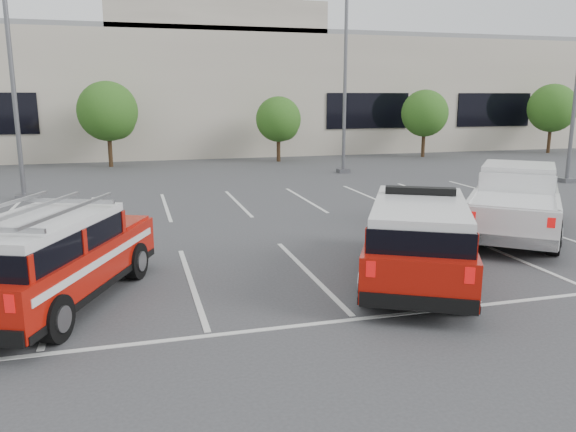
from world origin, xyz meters
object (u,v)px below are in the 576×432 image
tree_mid_right (280,121)px  light_pole_mid (345,72)px  convention_building (183,86)px  ladder_suv (51,265)px  light_pole_left (11,64)px  tree_mid_left (109,113)px  white_pickup (515,207)px  tree_right (426,115)px  tree_far_right (553,110)px  fire_chief_suv (418,244)px

tree_mid_right → light_pole_mid: size_ratio=0.39×
convention_building → ladder_suv: bearing=-99.8°
convention_building → light_pole_left: size_ratio=5.86×
convention_building → tree_mid_right: 11.20m
tree_mid_left → light_pole_left: size_ratio=0.47×
white_pickup → convention_building: bearing=142.4°
tree_right → white_pickup: tree_right is taller
tree_mid_left → tree_far_right: (30.00, 0.00, 0.00)m
light_pole_left → ladder_suv: 13.57m
convention_building → fire_chief_suv: size_ratio=9.93×
convention_building → tree_mid_left: convention_building is taller
tree_mid_left → fire_chief_suv: (7.08, -23.13, -2.22)m
tree_mid_left → fire_chief_suv: bearing=-73.0°
fire_chief_suv → ladder_suv: (-7.60, 0.50, -0.00)m
convention_building → ladder_suv: (-5.61, -32.45, -3.90)m
tree_mid_right → ladder_suv: (-10.52, -22.63, -1.68)m
tree_far_right → tree_mid_left: bearing=180.0°
tree_right → convention_building: bearing=146.6°
convention_building → tree_right: bearing=-33.4°
tree_right → ladder_suv: size_ratio=0.79×
convention_building → tree_mid_right: (4.91, -9.82, -2.22)m
white_pickup → ladder_suv: ladder_suv is taller
tree_mid_left → convention_building: bearing=62.6°
tree_mid_right → white_pickup: bearing=-84.3°
tree_mid_left → white_pickup: 23.38m
light_pole_left → ladder_suv: light_pole_left is taller
tree_mid_left → fire_chief_suv: size_ratio=0.80×
tree_far_right → light_pole_mid: (-18.09, -6.05, 2.14)m
fire_chief_suv → tree_far_right: bearing=73.3°
light_pole_mid → white_pickup: 14.57m
convention_building → tree_far_right: size_ratio=12.38×
convention_building → tree_far_right: bearing=-21.5°
tree_far_right → ladder_suv: size_ratio=0.86×
tree_mid_left → tree_right: size_ratio=1.10×
convention_building → tree_far_right: (24.91, -9.82, -1.68)m
tree_mid_left → tree_far_right: 30.00m
tree_mid_left → tree_mid_right: size_ratio=1.21×
light_pole_left → ladder_suv: size_ratio=1.83×
ladder_suv → tree_mid_right: bearing=88.4°
tree_right → light_pole_mid: light_pole_mid is taller
convention_building → ladder_suv: size_ratio=10.71×
convention_building → tree_mid_right: size_ratio=15.04×
fire_chief_suv → ladder_suv: ladder_suv is taller
tree_mid_left → tree_far_right: size_ratio=1.00×
light_pole_mid → tree_mid_left: bearing=153.1°
ladder_suv → tree_far_right: bearing=59.8°
convention_building → white_pickup: convention_building is taller
tree_mid_left → tree_right: bearing=-0.0°
light_pole_left → light_pole_mid: size_ratio=1.00×
tree_far_right → white_pickup: (-17.99, -19.94, -2.24)m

